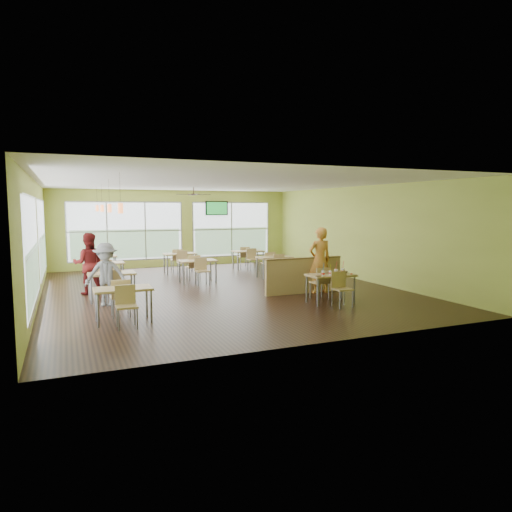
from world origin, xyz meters
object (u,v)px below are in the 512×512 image
object	(u,v)px
main_table	(331,279)
half_wall_divider	(303,275)
man_plaid	(320,260)
food_basket	(343,272)

from	to	relation	value
main_table	half_wall_divider	size ratio (longest dim) A/B	0.63
main_table	half_wall_divider	xyz separation A→B (m)	(0.00, 1.45, -0.11)
main_table	man_plaid	size ratio (longest dim) A/B	0.80
half_wall_divider	food_basket	size ratio (longest dim) A/B	9.80
main_table	food_basket	bearing A→B (deg)	7.03
man_plaid	main_table	bearing A→B (deg)	72.68
half_wall_divider	man_plaid	xyz separation A→B (m)	(0.45, -0.14, 0.43)
food_basket	man_plaid	bearing A→B (deg)	88.04
man_plaid	half_wall_divider	bearing A→B (deg)	-14.85
man_plaid	food_basket	distance (m)	1.28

